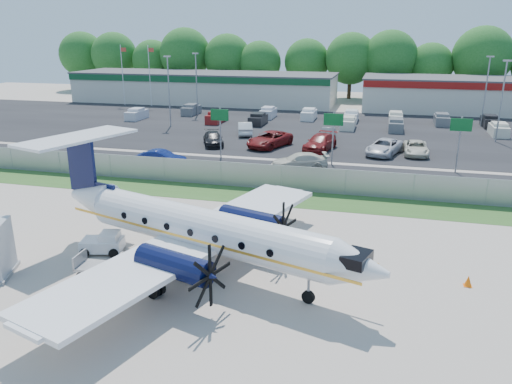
% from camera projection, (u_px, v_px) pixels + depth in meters
% --- Properties ---
extents(ground, '(170.00, 170.00, 0.00)m').
position_uv_depth(ground, '(228.00, 266.00, 26.64)').
color(ground, '#B1A396').
rests_on(ground, ground).
extents(grass_verge, '(170.00, 4.00, 0.02)m').
position_uv_depth(grass_verge, '(276.00, 197.00, 37.71)').
color(grass_verge, '#2D561E').
rests_on(grass_verge, ground).
extents(access_road, '(170.00, 8.00, 0.02)m').
position_uv_depth(access_road, '(293.00, 173.00, 44.16)').
color(access_road, black).
rests_on(access_road, ground).
extents(parking_lot, '(170.00, 32.00, 0.02)m').
position_uv_depth(parking_lot, '(323.00, 130.00, 63.53)').
color(parking_lot, black).
rests_on(parking_lot, ground).
extents(perimeter_fence, '(120.00, 0.06, 1.99)m').
position_uv_depth(perimeter_fence, '(281.00, 178.00, 39.25)').
color(perimeter_fence, gray).
rests_on(perimeter_fence, ground).
extents(building_west, '(46.40, 12.40, 5.24)m').
position_uv_depth(building_west, '(204.00, 87.00, 88.71)').
color(building_west, beige).
rests_on(building_west, ground).
extents(building_east, '(44.40, 12.40, 5.24)m').
position_uv_depth(building_east, '(510.00, 96.00, 76.81)').
color(building_east, beige).
rests_on(building_east, ground).
extents(sign_left, '(1.80, 0.26, 5.00)m').
position_uv_depth(sign_left, '(220.00, 122.00, 48.57)').
color(sign_left, gray).
rests_on(sign_left, ground).
extents(sign_mid, '(1.80, 0.26, 5.00)m').
position_uv_depth(sign_mid, '(333.00, 127.00, 45.95)').
color(sign_mid, gray).
rests_on(sign_mid, ground).
extents(sign_right, '(1.80, 0.26, 5.00)m').
position_uv_depth(sign_right, '(460.00, 133.00, 43.34)').
color(sign_right, gray).
rests_on(sign_right, ground).
extents(flagpole_west, '(1.06, 0.12, 10.00)m').
position_uv_depth(flagpole_west, '(123.00, 72.00, 84.20)').
color(flagpole_west, silver).
rests_on(flagpole_west, ground).
extents(flagpole_east, '(1.06, 0.12, 10.00)m').
position_uv_depth(flagpole_east, '(150.00, 72.00, 83.01)').
color(flagpole_east, silver).
rests_on(flagpole_east, ground).
extents(light_pole_nw, '(0.90, 0.35, 9.09)m').
position_uv_depth(light_pole_nw, '(169.00, 86.00, 64.85)').
color(light_pole_nw, gray).
rests_on(light_pole_nw, ground).
extents(light_pole_ne, '(0.90, 0.35, 9.09)m').
position_uv_depth(light_pole_ne, '(502.00, 96.00, 55.33)').
color(light_pole_ne, gray).
rests_on(light_pole_ne, ground).
extents(light_pole_sw, '(0.90, 0.35, 9.09)m').
position_uv_depth(light_pole_sw, '(196.00, 80.00, 74.08)').
color(light_pole_sw, gray).
rests_on(light_pole_sw, ground).
extents(light_pole_se, '(0.90, 0.35, 9.09)m').
position_uv_depth(light_pole_se, '(486.00, 87.00, 64.55)').
color(light_pole_se, gray).
rests_on(light_pole_se, ground).
extents(tree_line, '(112.00, 6.00, 14.00)m').
position_uv_depth(tree_line, '(345.00, 98.00, 94.89)').
color(tree_line, '#1D5C1B').
rests_on(tree_line, ground).
extents(aircraft, '(20.33, 19.83, 6.22)m').
position_uv_depth(aircraft, '(199.00, 228.00, 25.41)').
color(aircraft, silver).
rests_on(aircraft, ground).
extents(pushback_tug, '(2.50, 2.07, 1.21)m').
position_uv_depth(pushback_tug, '(104.00, 243.00, 28.11)').
color(pushback_tug, silver).
rests_on(pushback_tug, ground).
extents(baggage_cart_near, '(2.26, 1.44, 1.15)m').
position_uv_depth(baggage_cart_near, '(99.00, 266.00, 25.44)').
color(baggage_cart_near, gray).
rests_on(baggage_cart_near, ground).
extents(baggage_cart_far, '(2.30, 1.64, 1.10)m').
position_uv_depth(baggage_cart_far, '(191.00, 267.00, 25.35)').
color(baggage_cart_far, gray).
rests_on(baggage_cart_far, ground).
extents(cone_nose, '(0.39, 0.39, 0.56)m').
position_uv_depth(cone_nose, '(468.00, 281.00, 24.47)').
color(cone_nose, '#FF6508').
rests_on(cone_nose, ground).
extents(cone_port_wing, '(0.36, 0.36, 0.51)m').
position_uv_depth(cone_port_wing, '(36.00, 310.00, 21.92)').
color(cone_port_wing, '#FF6508').
rests_on(cone_port_wing, ground).
extents(cone_starboard_wing, '(0.38, 0.38, 0.53)m').
position_uv_depth(cone_starboard_wing, '(258.00, 182.00, 40.72)').
color(cone_starboard_wing, '#FF6508').
rests_on(cone_starboard_wing, ground).
extents(road_car_west, '(4.65, 1.72, 1.52)m').
position_uv_depth(road_car_west, '(162.00, 166.00, 46.49)').
color(road_car_west, navy).
rests_on(road_car_west, ground).
extents(road_car_mid, '(5.55, 3.64, 1.50)m').
position_uv_depth(road_car_mid, '(299.00, 169.00, 45.52)').
color(road_car_mid, beige).
rests_on(road_car_mid, ground).
extents(parked_car_a, '(3.83, 5.34, 1.44)m').
position_uv_depth(parked_car_a, '(213.00, 145.00, 55.22)').
color(parked_car_a, black).
rests_on(parked_car_a, ground).
extents(parked_car_b, '(4.78, 6.68, 1.69)m').
position_uv_depth(parked_car_b, '(269.00, 147.00, 54.42)').
color(parked_car_b, maroon).
rests_on(parked_car_b, ground).
extents(parked_car_c, '(3.46, 6.15, 1.68)m').
position_uv_depth(parked_car_c, '(320.00, 150.00, 52.82)').
color(parked_car_c, maroon).
rests_on(parked_car_c, ground).
extents(parked_car_d, '(4.11, 6.17, 1.57)m').
position_uv_depth(parked_car_d, '(384.00, 154.00, 51.06)').
color(parked_car_d, silver).
rests_on(parked_car_d, ground).
extents(parked_car_e, '(2.45, 5.13, 1.41)m').
position_uv_depth(parked_car_e, '(415.00, 155.00, 50.92)').
color(parked_car_e, beige).
rests_on(parked_car_e, ground).
extents(parked_car_f, '(3.01, 5.04, 1.57)m').
position_uv_depth(parked_car_f, '(245.00, 135.00, 60.97)').
color(parked_car_f, silver).
rests_on(parked_car_f, ground).
extents(parked_car_g, '(1.70, 4.33, 1.40)m').
position_uv_depth(parked_car_g, '(328.00, 139.00, 58.63)').
color(parked_car_g, '#595B5E').
rests_on(parked_car_g, ground).
extents(far_parking_rows, '(56.00, 10.00, 1.60)m').
position_uv_depth(far_parking_rows, '(327.00, 124.00, 68.14)').
color(far_parking_rows, gray).
rests_on(far_parking_rows, ground).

